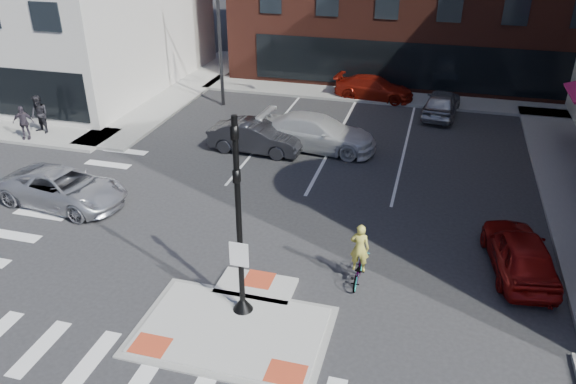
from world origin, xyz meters
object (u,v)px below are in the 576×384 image
(pedestrian_a, at_px, (39,115))
(bg_car_dark, at_px, (256,137))
(pedestrian_b, at_px, (23,123))
(white_pickup, at_px, (317,133))
(cyclist, at_px, (359,263))
(red_sedan, at_px, (520,252))
(silver_suv, at_px, (64,188))
(bg_car_silver, at_px, (442,103))
(bg_car_red, at_px, (374,88))

(pedestrian_a, bearing_deg, bg_car_dark, 20.53)
(pedestrian_b, bearing_deg, white_pickup, -10.90)
(cyclist, height_order, pedestrian_b, cyclist)
(red_sedan, xyz_separation_m, pedestrian_b, (-22.83, 5.27, 0.27))
(pedestrian_a, bearing_deg, white_pickup, 24.17)
(silver_suv, distance_m, red_sedan, 16.94)
(cyclist, bearing_deg, bg_car_silver, -96.20)
(bg_car_silver, distance_m, bg_car_red, 4.53)
(bg_car_red, distance_m, pedestrian_b, 19.60)
(bg_car_red, bearing_deg, pedestrian_a, 129.93)
(red_sedan, height_order, cyclist, cyclist)
(bg_car_dark, distance_m, pedestrian_b, 11.67)
(bg_car_silver, xyz_separation_m, bg_car_red, (-4.05, 2.04, -0.06))
(pedestrian_a, height_order, pedestrian_b, pedestrian_a)
(bg_car_dark, distance_m, bg_car_red, 10.57)
(bg_car_dark, height_order, pedestrian_b, pedestrian_b)
(cyclist, xyz_separation_m, pedestrian_a, (-17.66, 8.13, 0.43))
(silver_suv, xyz_separation_m, pedestrian_a, (-5.63, 6.11, 0.41))
(silver_suv, relative_size, bg_car_red, 1.08)
(cyclist, relative_size, pedestrian_a, 1.06)
(cyclist, distance_m, pedestrian_b, 19.32)
(silver_suv, bearing_deg, cyclist, -92.76)
(silver_suv, height_order, pedestrian_a, pedestrian_a)
(red_sedan, distance_m, white_pickup, 11.90)
(pedestrian_a, bearing_deg, bg_car_red, 49.86)
(silver_suv, xyz_separation_m, bg_car_red, (9.98, 16.69, -0.02))
(red_sedan, bearing_deg, white_pickup, -52.81)
(bg_car_red, distance_m, cyclist, 18.81)
(silver_suv, relative_size, bg_car_silver, 1.16)
(red_sedan, relative_size, pedestrian_a, 2.22)
(red_sedan, bearing_deg, bg_car_red, -76.25)
(white_pickup, height_order, bg_car_red, white_pickup)
(white_pickup, relative_size, bg_car_red, 1.20)
(silver_suv, height_order, white_pickup, white_pickup)
(white_pickup, relative_size, bg_car_dark, 1.25)
(bg_car_red, bearing_deg, bg_car_silver, -110.91)
(red_sedan, distance_m, bg_car_dark, 13.38)
(bg_car_silver, bearing_deg, silver_suv, 52.30)
(silver_suv, height_order, bg_car_silver, bg_car_silver)
(bg_car_silver, bearing_deg, red_sedan, 107.22)
(bg_car_dark, relative_size, pedestrian_b, 2.66)
(white_pickup, xyz_separation_m, bg_car_dark, (-2.76, -1.13, -0.08))
(white_pickup, height_order, cyclist, cyclist)
(white_pickup, relative_size, pedestrian_a, 2.92)
(white_pickup, height_order, bg_car_dark, white_pickup)
(bg_car_dark, xyz_separation_m, bg_car_silver, (8.40, 7.59, 0.00))
(bg_car_dark, height_order, bg_car_red, bg_car_dark)
(silver_suv, distance_m, bg_car_silver, 20.28)
(pedestrian_b, bearing_deg, cyclist, -44.66)
(silver_suv, distance_m, pedestrian_b, 7.86)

